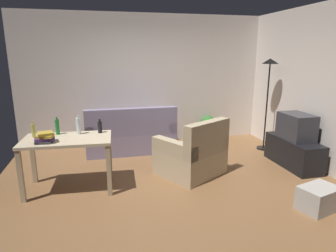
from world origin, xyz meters
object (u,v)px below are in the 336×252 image
object	(u,v)px
bottle_clear	(78,126)
tv_stand	(293,152)
book_stack	(45,138)
armchair	(193,155)
desk	(68,146)
bottle_green	(57,127)
bottle_squat	(33,130)
torchiere_lamp	(269,79)
bottle_dark	(100,127)
potted_plant	(208,126)
tv	(296,127)
storage_box	(319,198)
couch	(131,136)

from	to	relation	value
bottle_clear	tv_stand	bearing A→B (deg)	-2.12
book_stack	armchair	bearing A→B (deg)	6.89
desk	bottle_green	distance (m)	0.35
bottle_squat	bottle_clear	distance (m)	0.61
torchiere_lamp	bottle_dark	size ratio (longest dim) A/B	8.70
potted_plant	tv	bearing A→B (deg)	-62.54
storage_box	torchiere_lamp	bearing A→B (deg)	74.90
tv	torchiere_lamp	world-z (taller)	torchiere_lamp
tv_stand	bottle_squat	size ratio (longest dim) A/B	4.73
tv_stand	storage_box	size ratio (longest dim) A/B	2.29
bottle_dark	book_stack	size ratio (longest dim) A/B	0.76
tv_stand	bottle_green	bearing A→B (deg)	87.16
couch	bottle_green	xyz separation A→B (m)	(-1.18, -1.25, 0.57)
bottle_dark	torchiere_lamp	bearing A→B (deg)	13.97
couch	torchiere_lamp	bearing A→B (deg)	169.48
torchiere_lamp	book_stack	xyz separation A→B (m)	(-3.95, -1.15, -0.58)
storage_box	bottle_dark	xyz separation A→B (m)	(-2.61, 1.51, 0.70)
book_stack	potted_plant	bearing A→B (deg)	32.72
storage_box	book_stack	distance (m)	3.59
tv	bottle_squat	xyz separation A→B (m)	(-4.15, 0.10, 0.16)
potted_plant	desk	bearing A→B (deg)	-147.27
desk	tv_stand	bearing A→B (deg)	3.88
tv_stand	book_stack	xyz separation A→B (m)	(-3.95, -0.21, 0.59)
bottle_green	book_stack	distance (m)	0.42
armchair	tv	bearing A→B (deg)	147.92
torchiere_lamp	bottle_squat	xyz separation A→B (m)	(-4.14, -0.84, -0.55)
bottle_squat	tv_stand	bearing A→B (deg)	-1.41
tv_stand	bottle_green	distance (m)	3.89
couch	book_stack	xyz separation A→B (m)	(-1.30, -1.64, 0.52)
torchiere_lamp	bottle_green	distance (m)	3.94
torchiere_lamp	bottle_dark	bearing A→B (deg)	-166.03
armchair	storage_box	distance (m)	1.86
tv	bottle_green	distance (m)	3.85
torchiere_lamp	bottle_squat	distance (m)	4.26
bottle_green	bottle_clear	world-z (taller)	bottle_clear
tv_stand	bottle_clear	xyz separation A→B (m)	(-3.54, 0.13, 0.65)
couch	torchiere_lamp	world-z (taller)	torchiere_lamp
book_stack	tv	bearing A→B (deg)	3.00
torchiere_lamp	desk	bearing A→B (deg)	-165.06
tv_stand	book_stack	size ratio (longest dim) A/B	4.03
bottle_clear	bottle_green	bearing A→B (deg)	168.74
tv_stand	torchiere_lamp	world-z (taller)	torchiere_lamp
bottle_squat	bottle_green	distance (m)	0.32
potted_plant	bottle_green	bearing A→B (deg)	-151.99
tv_stand	bottle_clear	bearing A→B (deg)	87.88
tv	armchair	bearing A→B (deg)	88.41
bottle_squat	armchair	bearing A→B (deg)	-1.27
bottle_squat	book_stack	size ratio (longest dim) A/B	0.85
desk	bottle_dark	bearing A→B (deg)	24.81
torchiere_lamp	tv_stand	bearing A→B (deg)	-90.00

